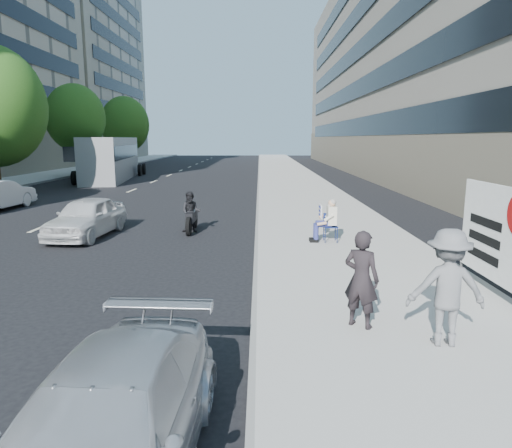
{
  "coord_description": "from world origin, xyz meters",
  "views": [
    {
      "loc": [
        1.55,
        -8.49,
        3.24
      ],
      "look_at": [
        1.45,
        2.98,
        1.08
      ],
      "focal_mm": 32.0,
      "sensor_mm": 36.0,
      "label": 1
    }
  ],
  "objects_px": {
    "jogger": "(447,287)",
    "seated_protester": "(327,218)",
    "bus": "(112,159)",
    "white_sedan_near": "(86,217)",
    "parked_sedan": "(105,430)",
    "motorcycle": "(191,214)",
    "pedestrian_woman": "(361,279)",
    "protest_banner": "(499,235)"
  },
  "relations": [
    {
      "from": "protest_banner",
      "to": "motorcycle",
      "type": "bearing_deg",
      "value": 135.16
    },
    {
      "from": "seated_protester",
      "to": "protest_banner",
      "type": "relative_size",
      "value": 0.43
    },
    {
      "from": "protest_banner",
      "to": "bus",
      "type": "bearing_deg",
      "value": 120.63
    },
    {
      "from": "jogger",
      "to": "seated_protester",
      "type": "bearing_deg",
      "value": -78.77
    },
    {
      "from": "seated_protester",
      "to": "parked_sedan",
      "type": "xyz_separation_m",
      "value": [
        -3.45,
        -9.78,
        -0.28
      ]
    },
    {
      "from": "motorcycle",
      "to": "bus",
      "type": "bearing_deg",
      "value": 115.35
    },
    {
      "from": "white_sedan_near",
      "to": "bus",
      "type": "relative_size",
      "value": 0.31
    },
    {
      "from": "pedestrian_woman",
      "to": "motorcycle",
      "type": "distance_m",
      "value": 9.39
    },
    {
      "from": "pedestrian_woman",
      "to": "white_sedan_near",
      "type": "relative_size",
      "value": 0.43
    },
    {
      "from": "jogger",
      "to": "pedestrian_woman",
      "type": "height_order",
      "value": "jogger"
    },
    {
      "from": "protest_banner",
      "to": "bus",
      "type": "distance_m",
      "value": 32.13
    },
    {
      "from": "bus",
      "to": "protest_banner",
      "type": "bearing_deg",
      "value": -66.92
    },
    {
      "from": "jogger",
      "to": "pedestrian_woman",
      "type": "distance_m",
      "value": 1.31
    },
    {
      "from": "seated_protester",
      "to": "bus",
      "type": "height_order",
      "value": "bus"
    },
    {
      "from": "protest_banner",
      "to": "parked_sedan",
      "type": "relative_size",
      "value": 0.75
    },
    {
      "from": "seated_protester",
      "to": "white_sedan_near",
      "type": "xyz_separation_m",
      "value": [
        -7.8,
        1.36,
        -0.22
      ]
    },
    {
      "from": "white_sedan_near",
      "to": "motorcycle",
      "type": "distance_m",
      "value": 3.47
    },
    {
      "from": "seated_protester",
      "to": "protest_banner",
      "type": "bearing_deg",
      "value": -61.87
    },
    {
      "from": "seated_protester",
      "to": "white_sedan_near",
      "type": "height_order",
      "value": "seated_protester"
    },
    {
      "from": "motorcycle",
      "to": "bus",
      "type": "distance_m",
      "value": 22.71
    },
    {
      "from": "white_sedan_near",
      "to": "seated_protester",
      "type": "bearing_deg",
      "value": -4.69
    },
    {
      "from": "pedestrian_woman",
      "to": "white_sedan_near",
      "type": "xyz_separation_m",
      "value": [
        -7.44,
        7.72,
        -0.31
      ]
    },
    {
      "from": "seated_protester",
      "to": "jogger",
      "type": "xyz_separation_m",
      "value": [
        0.77,
        -7.0,
        0.17
      ]
    },
    {
      "from": "jogger",
      "to": "parked_sedan",
      "type": "height_order",
      "value": "jogger"
    },
    {
      "from": "seated_protester",
      "to": "motorcycle",
      "type": "bearing_deg",
      "value": 154.44
    },
    {
      "from": "seated_protester",
      "to": "parked_sedan",
      "type": "distance_m",
      "value": 10.38
    },
    {
      "from": "bus",
      "to": "white_sedan_near",
      "type": "bearing_deg",
      "value": -81.99
    },
    {
      "from": "protest_banner",
      "to": "parked_sedan",
      "type": "xyz_separation_m",
      "value": [
        -6.05,
        -4.91,
        -0.81
      ]
    },
    {
      "from": "parked_sedan",
      "to": "bus",
      "type": "xyz_separation_m",
      "value": [
        -10.31,
        32.56,
        1.04
      ]
    },
    {
      "from": "bus",
      "to": "jogger",
      "type": "bearing_deg",
      "value": -71.52
    },
    {
      "from": "protest_banner",
      "to": "parked_sedan",
      "type": "distance_m",
      "value": 7.84
    },
    {
      "from": "white_sedan_near",
      "to": "bus",
      "type": "xyz_separation_m",
      "value": [
        -5.96,
        21.42,
        0.98
      ]
    },
    {
      "from": "jogger",
      "to": "parked_sedan",
      "type": "distance_m",
      "value": 5.08
    },
    {
      "from": "seated_protester",
      "to": "bus",
      "type": "distance_m",
      "value": 26.63
    },
    {
      "from": "seated_protester",
      "to": "protest_banner",
      "type": "height_order",
      "value": "protest_banner"
    },
    {
      "from": "pedestrian_woman",
      "to": "parked_sedan",
      "type": "height_order",
      "value": "pedestrian_woman"
    },
    {
      "from": "motorcycle",
      "to": "pedestrian_woman",
      "type": "bearing_deg",
      "value": -63.38
    },
    {
      "from": "parked_sedan",
      "to": "motorcycle",
      "type": "bearing_deg",
      "value": 97.73
    },
    {
      "from": "motorcycle",
      "to": "bus",
      "type": "relative_size",
      "value": 0.17
    },
    {
      "from": "parked_sedan",
      "to": "motorcycle",
      "type": "height_order",
      "value": "motorcycle"
    },
    {
      "from": "parked_sedan",
      "to": "pedestrian_woman",
      "type": "bearing_deg",
      "value": 51.06
    },
    {
      "from": "protest_banner",
      "to": "motorcycle",
      "type": "xyz_separation_m",
      "value": [
        -7.02,
        6.98,
        -0.76
      ]
    }
  ]
}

